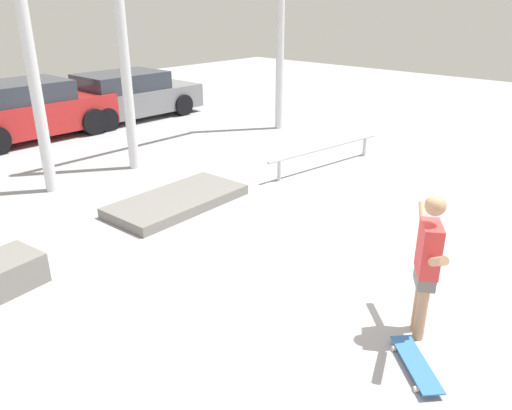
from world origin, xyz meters
TOP-DOWN VIEW (x-y plane):
  - ground_plane at (0.00, 0.00)m, footprint 36.00×36.00m
  - skateboarder at (-0.34, -0.97)m, footprint 1.16×0.80m
  - skateboard at (-0.86, -1.22)m, footprint 0.70×0.75m
  - manual_pad at (0.19, 3.57)m, footprint 2.38×1.24m
  - grind_rail at (3.54, 2.93)m, footprint 3.09×0.46m
  - parked_car_red at (0.53, 9.70)m, footprint 3.95×1.98m
  - parked_car_grey at (3.44, 9.76)m, footprint 4.19×1.95m

SIDE VIEW (x-z plane):
  - ground_plane at x=0.00m, z-range 0.00..0.00m
  - skateboard at x=-0.86m, z-range 0.03..0.10m
  - manual_pad at x=0.19m, z-range 0.00..0.17m
  - grind_rail at x=3.54m, z-range 0.14..0.58m
  - parked_car_grey at x=3.44m, z-range -0.02..1.29m
  - parked_car_red at x=0.53m, z-range -0.02..1.38m
  - skateboarder at x=-0.34m, z-range 0.09..1.63m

